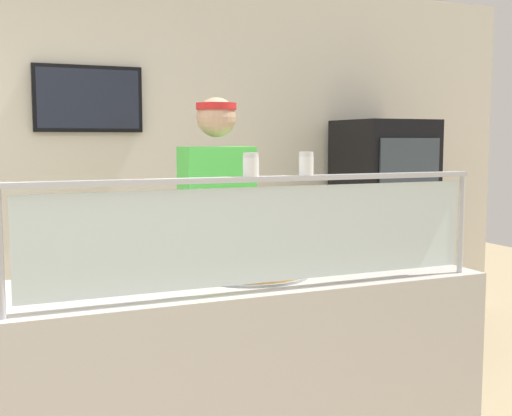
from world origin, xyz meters
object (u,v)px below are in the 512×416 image
at_px(pizza_server, 249,268).
at_px(parmesan_shaker, 251,166).
at_px(pepper_flake_shaker, 306,165).
at_px(pizza_tray, 252,272).
at_px(worker_figure, 218,239).
at_px(drink_fridge, 383,231).

height_order(pizza_server, parmesan_shaker, parmesan_shaker).
height_order(parmesan_shaker, pepper_flake_shaker, pepper_flake_shaker).
distance_m(pizza_server, pepper_flake_shaker, 0.55).
bearing_deg(pizza_tray, pepper_flake_shaker, -72.18).
distance_m(pizza_tray, parmesan_shaker, 0.58).
xyz_separation_m(pizza_tray, pepper_flake_shaker, (0.10, -0.31, 0.47)).
xyz_separation_m(pepper_flake_shaker, worker_figure, (0.00, 1.02, -0.43)).
bearing_deg(pizza_tray, worker_figure, 81.56).
bearing_deg(worker_figure, pepper_flake_shaker, -90.27).
xyz_separation_m(pizza_tray, parmesan_shaker, (-0.13, -0.31, 0.47)).
height_order(pizza_tray, drink_fridge, drink_fridge).
distance_m(pizza_tray, drink_fridge, 2.38).
bearing_deg(worker_figure, parmesan_shaker, -103.24).
bearing_deg(pepper_flake_shaker, pizza_server, 112.53).
bearing_deg(drink_fridge, pizza_tray, -138.07).
distance_m(pepper_flake_shaker, worker_figure, 1.10).
distance_m(parmesan_shaker, pepper_flake_shaker, 0.23).
bearing_deg(pepper_flake_shaker, pizza_tray, 107.82).
relative_size(parmesan_shaker, worker_figure, 0.05).
xyz_separation_m(pizza_server, worker_figure, (0.13, 0.73, 0.02)).
xyz_separation_m(pizza_server, parmesan_shaker, (-0.11, -0.29, 0.45)).
xyz_separation_m(pizza_tray, pizza_server, (-0.02, -0.02, 0.02)).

